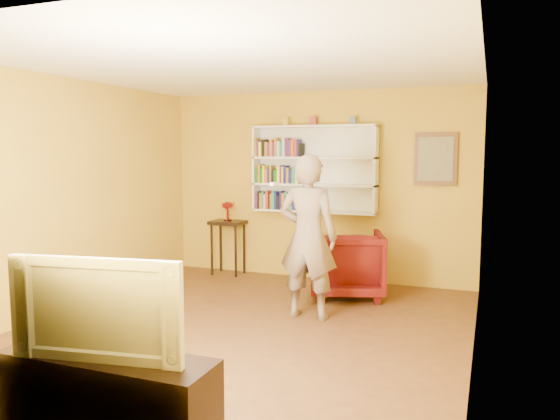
# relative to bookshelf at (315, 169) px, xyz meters

# --- Properties ---
(room_shell) EXTENTS (5.30, 5.80, 2.88)m
(room_shell) POSITION_rel_bookshelf_xyz_m (0.00, -2.41, -0.58)
(room_shell) COLOR #4E2F19
(room_shell) RESTS_ON ground
(bookshelf) EXTENTS (1.80, 0.29, 1.23)m
(bookshelf) POSITION_rel_bookshelf_xyz_m (0.00, 0.00, 0.00)
(bookshelf) COLOR white
(bookshelf) RESTS_ON room_shell
(books_row_lower) EXTENTS (0.92, 0.19, 0.27)m
(books_row_lower) POSITION_rel_bookshelf_xyz_m (-0.40, -0.11, -0.46)
(books_row_lower) COLOR #592165
(books_row_lower) RESTS_ON bookshelf
(books_row_middle) EXTENTS (0.73, 0.19, 0.27)m
(books_row_middle) POSITION_rel_bookshelf_xyz_m (-0.49, -0.11, -0.08)
(books_row_middle) COLOR #16661F
(books_row_middle) RESTS_ON bookshelf
(books_row_upper) EXTENTS (0.70, 0.19, 0.27)m
(books_row_upper) POSITION_rel_bookshelf_xyz_m (-0.51, -0.11, 0.30)
(books_row_upper) COLOR #9C721C
(books_row_upper) RESTS_ON bookshelf
(ornament_left) EXTENTS (0.08, 0.08, 0.11)m
(ornament_left) POSITION_rel_bookshelf_xyz_m (-0.43, -0.06, 0.68)
(ornament_left) COLOR gold
(ornament_left) RESTS_ON bookshelf
(ornament_centre) EXTENTS (0.09, 0.09, 0.12)m
(ornament_centre) POSITION_rel_bookshelf_xyz_m (-0.01, -0.06, 0.68)
(ornament_centre) COLOR #97323A
(ornament_centre) RESTS_ON bookshelf
(ornament_right) EXTENTS (0.08, 0.08, 0.11)m
(ornament_right) POSITION_rel_bookshelf_xyz_m (0.56, -0.06, 0.67)
(ornament_right) COLOR slate
(ornament_right) RESTS_ON bookshelf
(framed_painting) EXTENTS (0.55, 0.05, 0.70)m
(framed_painting) POSITION_rel_bookshelf_xyz_m (1.65, 0.05, 0.16)
(framed_painting) COLOR #563418
(framed_painting) RESTS_ON room_shell
(console_table) EXTENTS (0.50, 0.38, 0.81)m
(console_table) POSITION_rel_bookshelf_xyz_m (-1.32, -0.16, -0.92)
(console_table) COLOR black
(console_table) RESTS_ON ground
(ruby_lustre) EXTENTS (0.18, 0.18, 0.29)m
(ruby_lustre) POSITION_rel_bookshelf_xyz_m (-1.32, -0.16, -0.57)
(ruby_lustre) COLOR maroon
(ruby_lustre) RESTS_ON console_table
(armchair) EXTENTS (1.15, 1.16, 0.85)m
(armchair) POSITION_rel_bookshelf_xyz_m (0.66, -0.76, -1.17)
(armchair) COLOR #3F0406
(armchair) RESTS_ON ground
(person) EXTENTS (0.67, 0.44, 1.83)m
(person) POSITION_rel_bookshelf_xyz_m (0.49, -1.79, -0.68)
(person) COLOR #756155
(person) RESTS_ON ground
(game_remote) EXTENTS (0.04, 0.15, 0.04)m
(game_remote) POSITION_rel_bookshelf_xyz_m (0.20, -2.07, -0.09)
(game_remote) COLOR white
(game_remote) RESTS_ON person
(tv_cabinet) EXTENTS (1.48, 0.44, 0.53)m
(tv_cabinet) POSITION_rel_bookshelf_xyz_m (0.06, -4.66, -1.33)
(tv_cabinet) COLOR black
(tv_cabinet) RESTS_ON ground
(television) EXTENTS (1.17, 0.33, 0.67)m
(television) POSITION_rel_bookshelf_xyz_m (0.06, -4.66, -0.73)
(television) COLOR black
(television) RESTS_ON tv_cabinet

